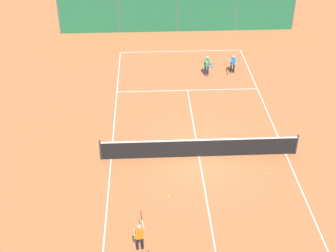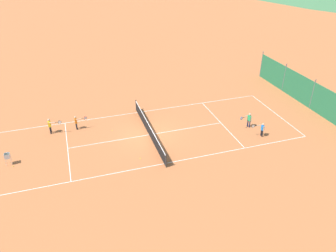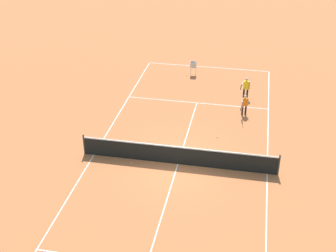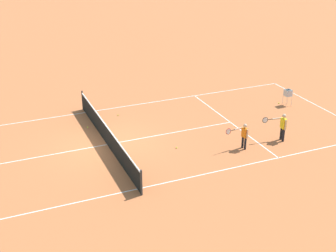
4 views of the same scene
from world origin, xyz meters
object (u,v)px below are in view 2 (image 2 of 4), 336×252
tennis_ball_alley_left (161,148)px  tennis_ball_near_corner (112,130)px  player_far_baseline (50,125)px  tennis_ball_alley_right (141,158)px  player_near_service (262,129)px  tennis_ball_service_box (13,166)px  tennis_net (149,129)px  player_near_baseline (249,119)px  ball_hopper (7,157)px  player_far_service (76,122)px

tennis_ball_alley_left → tennis_ball_near_corner: size_ratio=1.00×
player_far_baseline → tennis_ball_alley_right: bearing=46.6°
player_near_service → tennis_ball_service_box: size_ratio=17.85×
tennis_net → tennis_ball_alley_right: 3.37m
tennis_ball_service_box → player_near_baseline: bearing=89.5°
tennis_ball_alley_left → player_far_baseline: bearing=-121.6°
tennis_ball_alley_left → tennis_ball_near_corner: bearing=-140.1°
tennis_net → tennis_ball_service_box: 10.22m
player_near_service → tennis_ball_near_corner: bearing=-111.9°
player_far_baseline → player_near_service: player_far_baseline is taller
tennis_net → ball_hopper: 10.43m
tennis_ball_service_box → ball_hopper: (-0.37, -0.25, 0.62)m
player_far_baseline → ball_hopper: 4.56m
player_far_service → tennis_ball_service_box: player_far_service is taller
player_near_baseline → tennis_ball_near_corner: player_near_baseline is taller
player_far_baseline → tennis_ball_alley_right: (5.72, 6.05, -0.73)m
tennis_ball_alley_right → tennis_ball_near_corner: 4.76m
tennis_ball_near_corner → ball_hopper: (2.38, -7.66, 0.62)m
tennis_net → tennis_ball_service_box: bearing=-83.4°
player_far_baseline → tennis_ball_near_corner: 4.95m
tennis_ball_service_box → tennis_ball_near_corner: 7.90m
tennis_ball_near_corner → player_far_service: bearing=-113.4°
player_far_baseline → ball_hopper: player_far_baseline is taller
player_near_service → tennis_ball_service_box: player_near_service is taller
player_far_service → player_near_baseline: bearing=73.4°
tennis_ball_near_corner → ball_hopper: 8.04m
player_far_service → tennis_ball_service_box: 6.16m
player_far_service → tennis_ball_near_corner: bearing=66.6°
player_near_baseline → tennis_ball_alley_right: player_near_baseline is taller
tennis_ball_service_box → tennis_ball_near_corner: (-2.75, 7.40, 0.00)m
player_far_baseline → tennis_ball_alley_left: size_ratio=19.98×
tennis_ball_near_corner → tennis_ball_service_box: bearing=-69.6°
player_far_service → player_far_baseline: bearing=-89.1°
player_near_service → tennis_ball_near_corner: 12.13m
tennis_ball_alley_right → player_near_service: bearing=90.3°
tennis_net → player_far_service: (-2.75, -5.44, 0.20)m
player_near_baseline → ball_hopper: player_near_baseline is taller
player_near_service → tennis_ball_alley_left: (-0.81, -8.13, -0.66)m
tennis_net → ball_hopper: bearing=-85.6°
player_far_baseline → player_far_service: size_ratio=1.10×
tennis_ball_near_corner → tennis_net: bearing=60.1°
player_far_baseline → tennis_ball_service_box: size_ratio=19.98×
player_near_baseline → tennis_ball_service_box: 18.41m
tennis_ball_near_corner → player_near_service: bearing=68.1°
tennis_ball_alley_left → tennis_ball_service_box: 10.56m
tennis_net → tennis_ball_near_corner: (-1.58, -2.74, -0.47)m
tennis_ball_alley_left → ball_hopper: (-1.33, -10.77, 0.62)m
player_near_baseline → player_far_baseline: bearing=-104.4°
tennis_net → tennis_ball_alley_right: size_ratio=139.09×
tennis_net → tennis_ball_near_corner: bearing=-119.9°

